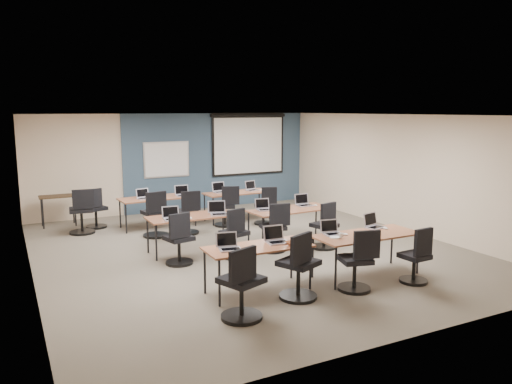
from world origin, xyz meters
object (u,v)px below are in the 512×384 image
spare_chair_a (95,212)px  laptop_11 (252,188)px  training_table_front_right (367,236)px  task_chair_8 (156,218)px  task_chair_0 (242,289)px  task_chair_1 (299,271)px  laptop_1 (276,238)px  laptop_10 (220,190)px  laptop_7 (304,203)px  laptop_2 (332,231)px  task_chair_2 (358,265)px  training_table_front_left (258,249)px  laptop_3 (374,224)px  training_table_back_left (158,199)px  spare_chair_b (82,215)px  task_chair_5 (235,237)px  task_chair_7 (325,229)px  laptop_0 (229,245)px  training_table_mid_right (291,211)px  training_table_mid_left (191,218)px  task_chair_11 (265,209)px  task_chair_4 (179,243)px  laptop_4 (172,216)px  laptop_9 (183,193)px  whiteboard (167,160)px  laptop_5 (218,211)px  task_chair_3 (416,260)px  laptop_6 (264,207)px  utility_table (58,200)px  task_chair_9 (188,216)px  task_chair_10 (226,209)px  training_table_back_right (237,194)px  task_chair_6 (275,231)px  projector_screen (249,141)px  laptop_8 (143,196)px

spare_chair_a → laptop_11: bearing=-27.1°
training_table_front_right → task_chair_8: 4.87m
task_chair_0 → task_chair_1: 1.11m
laptop_1 → laptop_10: 4.99m
task_chair_1 → laptop_7: bearing=33.4°
laptop_2 → task_chair_2: 0.87m
laptop_7 → laptop_11: bearing=94.3°
training_table_front_left → laptop_3: bearing=5.3°
training_table_back_left → spare_chair_b: bearing=172.0°
task_chair_2 → task_chair_5: 2.65m
laptop_7 → spare_chair_b: size_ratio=0.32×
laptop_2 → task_chair_7: task_chair_7 is taller
laptop_2 → laptop_3: laptop_3 is taller
laptop_0 → laptop_7: 3.75m
training_table_mid_right → laptop_2: laptop_2 is taller
training_table_mid_left → task_chair_5: 1.02m
laptop_0 → task_chair_11: bearing=68.0°
task_chair_4 → laptop_4: bearing=72.3°
laptop_1 → spare_chair_a: bearing=113.9°
laptop_2 → laptop_9: (-1.01, 4.76, 0.00)m
training_table_back_left → task_chair_5: 3.23m
task_chair_2 → task_chair_5: size_ratio=1.02×
task_chair_0 → laptop_11: size_ratio=3.25×
whiteboard → laptop_9: whiteboard is taller
task_chair_8 → task_chair_11: size_ratio=1.11×
task_chair_1 → laptop_5: (-0.02, 3.02, 0.36)m
task_chair_3 → laptop_6: 3.47m
whiteboard → task_chair_1: (-0.20, -7.20, -1.01)m
training_table_front_left → utility_table: (-2.30, 6.15, -0.03)m
task_chair_9 → laptop_10: bearing=46.3°
task_chair_9 → laptop_0: bearing=-93.5°
training_table_mid_left → laptop_11: size_ratio=5.39×
utility_table → task_chair_10: bearing=-26.5°
task_chair_11 → laptop_6: bearing=-98.1°
task_chair_2 → laptop_7: (1.00, 3.15, 0.38)m
laptop_3 → task_chair_10: bearing=91.6°
training_table_front_right → task_chair_7: task_chair_7 is taller
training_table_back_right → task_chair_5: (-1.44, -2.98, -0.28)m
task_chair_2 → task_chair_9: size_ratio=0.99×
training_table_back_right → laptop_0: (-2.33, -4.72, 0.11)m
training_table_front_right → task_chair_6: task_chair_6 is taller
projector_screen → utility_table: size_ratio=2.83×
laptop_0 → task_chair_7: task_chair_7 is taller
laptop_3 → laptop_5: (-2.03, 2.29, 0.00)m
laptop_0 → spare_chair_b: 5.24m
laptop_3 → laptop_8: bearing=108.7°
training_table_back_left → laptop_7: laptop_7 is taller
laptop_2 → task_chair_11: size_ratio=0.33×
whiteboard → utility_table: (-2.89, -0.47, -0.80)m
projector_screen → utility_table: (-5.39, -0.45, -1.24)m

